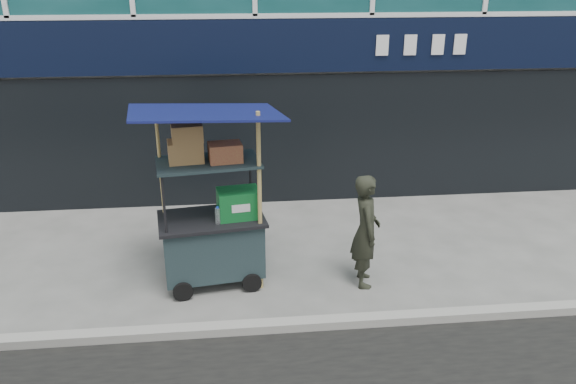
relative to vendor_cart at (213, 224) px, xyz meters
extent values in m
plane|color=#5F5F5B|center=(0.76, -1.06, -0.90)|extent=(80.00, 80.00, 0.00)
cube|color=#999891|center=(0.76, -1.26, -0.84)|extent=(80.00, 0.18, 0.12)
cube|color=black|center=(0.76, 2.80, 2.00)|extent=(15.68, 0.06, 0.90)
cube|color=black|center=(0.76, 2.84, 0.30)|extent=(15.68, 0.04, 2.40)
cube|color=#1C2D2F|center=(-0.02, 0.00, -0.34)|extent=(1.43, 0.96, 0.78)
cylinder|color=black|center=(-0.43, -0.47, -0.76)|extent=(0.27, 0.09, 0.27)
cylinder|color=black|center=(0.50, -0.34, -0.76)|extent=(0.27, 0.09, 0.27)
cube|color=black|center=(-0.02, 0.00, 0.07)|extent=(1.53, 1.06, 0.04)
cylinder|color=black|center=(-0.58, -0.41, 0.47)|extent=(0.04, 0.04, 0.84)
cylinder|color=black|center=(0.63, -0.24, 0.47)|extent=(0.04, 0.04, 0.84)
cylinder|color=black|center=(-0.67, 0.25, 0.47)|extent=(0.04, 0.04, 0.84)
cylinder|color=black|center=(0.54, 0.42, 0.47)|extent=(0.04, 0.04, 0.84)
cube|color=#1C2D2F|center=(-0.02, 0.00, 0.88)|extent=(1.43, 0.96, 0.03)
cylinder|color=#A5904A|center=(0.63, -0.24, 0.36)|extent=(0.06, 0.06, 2.51)
cylinder|color=#A5904A|center=(-0.67, 0.25, 0.30)|extent=(0.05, 0.05, 2.40)
cube|color=#0B1541|center=(-0.02, 0.00, 1.55)|extent=(2.07, 1.59, 0.22)
cube|color=#0F6021|center=(0.36, 0.00, 0.29)|extent=(0.61, 0.46, 0.39)
cylinder|color=silver|center=(0.08, -0.21, 0.20)|extent=(0.08, 0.08, 0.22)
cylinder|color=blue|center=(0.08, -0.21, 0.33)|extent=(0.04, 0.04, 0.02)
cube|color=olive|center=(-0.30, 0.02, 1.04)|extent=(0.49, 0.39, 0.28)
cube|color=olive|center=(0.21, -0.02, 1.02)|extent=(0.46, 0.37, 0.25)
cube|color=olive|center=(-0.27, 0.00, 1.29)|extent=(0.43, 0.34, 0.22)
imported|color=black|center=(2.08, -0.25, -0.09)|extent=(0.43, 0.62, 1.62)
camera|label=1|loc=(0.31, -7.03, 3.25)|focal=35.00mm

